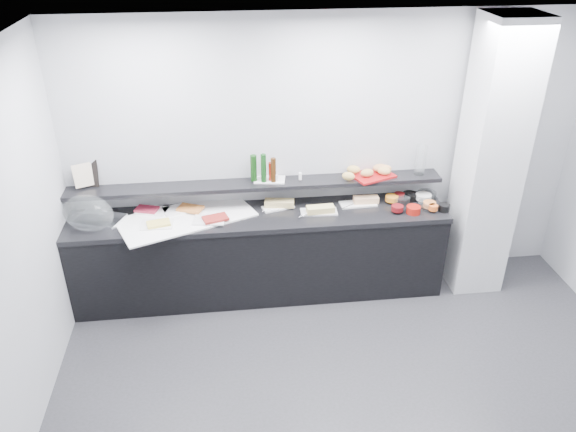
{
  "coord_description": "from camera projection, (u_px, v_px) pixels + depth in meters",
  "views": [
    {
      "loc": [
        -0.97,
        -2.99,
        3.47
      ],
      "look_at": [
        -0.45,
        1.45,
        1.0
      ],
      "focal_mm": 35.0,
      "sensor_mm": 36.0,
      "label": 1
    }
  ],
  "objects": [
    {
      "name": "cloche_base",
      "position": [
        100.0,
        220.0,
        5.21
      ],
      "size": [
        0.5,
        0.42,
        0.04
      ],
      "primitive_type": "cube",
      "rotation": [
        0.0,
        0.0,
        -0.38
      ],
      "color": "silver",
      "rests_on": "counter_top"
    },
    {
      "name": "sandwich_food_mid",
      "position": [
        320.0,
        209.0,
        5.34
      ],
      "size": [
        0.27,
        0.11,
        0.06
      ],
      "primitive_type": "cube",
      "rotation": [
        0.0,
        0.0,
        0.05
      ],
      "color": "#D0BA6D",
      "rests_on": "sandwich_plate_mid"
    },
    {
      "name": "bowl_black_fruit",
      "position": [
        444.0,
        208.0,
        5.39
      ],
      "size": [
        0.13,
        0.13,
        0.07
      ],
      "primitive_type": "cylinder",
      "rotation": [
        0.0,
        0.0,
        0.19
      ],
      "color": "black",
      "rests_on": "counter_top"
    },
    {
      "name": "bottle_brown",
      "position": [
        273.0,
        170.0,
        5.31
      ],
      "size": [
        0.06,
        0.06,
        0.24
      ],
      "primitive_type": "cylinder",
      "rotation": [
        0.0,
        0.0,
        0.29
      ],
      "color": "#381E0A",
      "rests_on": "condiment_tray"
    },
    {
      "name": "sandwich_plate_left",
      "position": [
        278.0,
        207.0,
        5.45
      ],
      "size": [
        0.33,
        0.21,
        0.01
      ],
      "primitive_type": "cube",
      "rotation": [
        0.0,
        0.0,
        0.28
      ],
      "color": "white",
      "rests_on": "counter_top"
    },
    {
      "name": "food_meat_a",
      "position": [
        147.0,
        209.0,
        5.35
      ],
      "size": [
        0.24,
        0.19,
        0.02
      ],
      "primitive_type": "cube",
      "rotation": [
        0.0,
        0.0,
        -0.32
      ],
      "color": "maroon",
      "rests_on": "platter_meat_a"
    },
    {
      "name": "bread_roll_sw",
      "position": [
        348.0,
        176.0,
        5.36
      ],
      "size": [
        0.14,
        0.12,
        0.08
      ],
      "primitive_type": "ellipsoid",
      "rotation": [
        0.0,
        0.0,
        -0.39
      ],
      "color": "#BA9547",
      "rests_on": "bread_tray"
    },
    {
      "name": "counter_top",
      "position": [
        259.0,
        216.0,
        5.36
      ],
      "size": [
        3.62,
        0.62,
        0.05
      ],
      "primitive_type": "cube",
      "color": "black",
      "rests_on": "buffet_cabinet"
    },
    {
      "name": "food_salmon",
      "position": [
        190.0,
        208.0,
        5.36
      ],
      "size": [
        0.27,
        0.23,
        0.02
      ],
      "primitive_type": "cube",
      "rotation": [
        0.0,
        0.0,
        -0.41
      ],
      "color": "#CA6D29",
      "rests_on": "platter_salmon"
    },
    {
      "name": "fill_black_fruit",
      "position": [
        433.0,
        208.0,
        5.36
      ],
      "size": [
        0.09,
        0.09,
        0.05
      ],
      "primitive_type": "cylinder",
      "rotation": [
        0.0,
        0.0,
        0.06
      ],
      "color": "#DB591D",
      "rests_on": "bowl_black_fruit"
    },
    {
      "name": "tongs_right",
      "position": [
        348.0,
        206.0,
        5.45
      ],
      "size": [
        0.14,
        0.09,
        0.01
      ],
      "primitive_type": "cylinder",
      "rotation": [
        0.0,
        1.57,
        0.56
      ],
      "color": "silver",
      "rests_on": "sandwich_plate_right"
    },
    {
      "name": "bowl_glass_fruit",
      "position": [
        401.0,
        200.0,
        5.54
      ],
      "size": [
        0.2,
        0.2,
        0.07
      ],
      "primitive_type": "cylinder",
      "rotation": [
        0.0,
        0.0,
        0.1
      ],
      "color": "silver",
      "rests_on": "counter_top"
    },
    {
      "name": "fill_black_jam",
      "position": [
        399.0,
        196.0,
        5.58
      ],
      "size": [
        0.12,
        0.12,
        0.05
      ],
      "primitive_type": "cylinder",
      "rotation": [
        0.0,
        0.0,
        -0.21
      ],
      "color": "#600D0F",
      "rests_on": "bowl_black_jam"
    },
    {
      "name": "bread_roll_ne",
      "position": [
        380.0,
        168.0,
        5.53
      ],
      "size": [
        0.15,
        0.1,
        0.08
      ],
      "primitive_type": "ellipsoid",
      "rotation": [
        0.0,
        0.0,
        -0.0
      ],
      "color": "#B97946",
      "rests_on": "bread_tray"
    },
    {
      "name": "fill_glass_salmon",
      "position": [
        429.0,
        204.0,
        5.42
      ],
      "size": [
        0.16,
        0.16,
        0.05
      ],
      "primitive_type": "cylinder",
      "rotation": [
        0.0,
        0.0,
        -0.39
      ],
      "color": "orange",
      "rests_on": "bowl_glass_salmon"
    },
    {
      "name": "bowl_glass_cream",
      "position": [
        427.0,
        195.0,
        5.62
      ],
      "size": [
        0.25,
        0.25,
        0.07
      ],
      "primitive_type": "cylinder",
      "rotation": [
        0.0,
        0.0,
        -0.42
      ],
      "color": "white",
      "rests_on": "counter_top"
    },
    {
      "name": "bowl_glass_salmon",
      "position": [
        426.0,
        205.0,
        5.44
      ],
      "size": [
        0.2,
        0.2,
        0.07
      ],
      "primitive_type": "cylinder",
      "rotation": [
        0.0,
        0.0,
        0.26
      ],
      "color": "white",
      "rests_on": "counter_top"
    },
    {
      "name": "bread_roll_mide",
      "position": [
        385.0,
        169.0,
        5.51
      ],
      "size": [
        0.13,
        0.09,
        0.08
      ],
      "primitive_type": "ellipsoid",
      "rotation": [
        0.0,
        0.0,
        -0.08
      ],
      "color": "tan",
      "rests_on": "bread_tray"
    },
    {
      "name": "wall_shelf",
      "position": [
        257.0,
        184.0,
        5.39
      ],
      "size": [
        3.6,
        0.25,
        0.04
      ],
      "primitive_type": "cube",
      "color": "black",
      "rests_on": "back_wall"
    },
    {
      "name": "bottle_green_a",
      "position": [
        254.0,
        168.0,
        5.33
      ],
      "size": [
        0.06,
        0.06,
        0.26
      ],
      "primitive_type": "cylinder",
      "rotation": [
        0.0,
        0.0,
        0.03
      ],
      "color": "#0F350E",
      "rests_on": "condiment_tray"
    },
    {
      "name": "platter_meat_a",
      "position": [
        152.0,
        210.0,
        5.36
      ],
      "size": [
        0.33,
        0.26,
        0.01
      ],
      "primitive_type": "cube",
      "rotation": [
        0.0,
        0.0,
        -0.28
      ],
      "color": "white",
      "rests_on": "linen_runner"
    },
    {
      "name": "bread_tray",
      "position": [
        373.0,
        175.0,
        5.5
      ],
      "size": [
        0.47,
        0.4,
        0.02
      ],
      "primitive_type": "cube",
      "rotation": [
        0.0,
        0.0,
        0.38
      ],
      "color": "#9D1013",
      "rests_on": "wall_shelf"
    },
    {
      "name": "bowl_black_jam",
      "position": [
        410.0,
        196.0,
        5.6
      ],
      "size": [
        0.17,
        0.17,
        0.07
      ],
      "primitive_type": "cylinder",
      "rotation": [
        0.0,
        0.0,
        -0.25
      ],
      "color": "black",
      "rests_on": "counter_top"
    },
    {
      "name": "back_wall",
      "position": [
        327.0,
        155.0,
        5.46
      ],
      "size": [
        5.0,
        0.02,
        2.7
      ],
      "primitive_type": "cube",
      "color": "#AAADB1",
      "rests_on": "ground"
    },
    {
      "name": "tongs_left",
      "position": [
        270.0,
        210.0,
        5.37
      ],
      "size": [
        0.16,
        0.03,
        0.01
      ],
      "primitive_type": "cylinder",
      "rotation": [
        0.0,
        1.57,
        0.14
      ],
      "color": "silver",
      "rests_on": "sandwich_plate_left"
    },
    {
      "name": "platter_cheese",
      "position": [
        157.0,
        224.0,
        5.13
      ],
      "size": [
        0.3,
        0.2,
        0.01
      ],
      "primitive_type": "cube",
      "rotation": [
        0.0,
        0.0,
        -0.04
      ],
      "color": "white",
      "rests_on": "linen_runner"
    },
    {
      "name": "framed_print",
      "position": [
        87.0,
        173.0,
        5.26
      ],
      "size": [
        0.21,
        0.1,
        0.26
      ],
      "primitive_type": "cube",
      "rotation": [
        -0.21,
        0.0,
        -0.17
      ],
      "color": "black",
      "rests_on": "wall_shelf"
    },
    {
      "name": "bread_roll_nw",
      "position": [
        354.0,
        170.0,
        5.5
      ],
      "size": [
        0.16,
        0.13,
        0.08
      ],
      "primitive_type": "ellipsoid",
      "rotation": [
        0.0,
        0.0,
        -0.41
      ],
      "color": "tan",
      "rests_on": "bread_tray"
    },
    {
      "name": "food_meat_b",
      "position": [
        215.0,
        218.0,
        5.19
      ],
      "size": [
        0.26,
        0.2,
        0.02
      ],
      "primitive_type": "cube",
      "rotation": [
        0.0,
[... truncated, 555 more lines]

